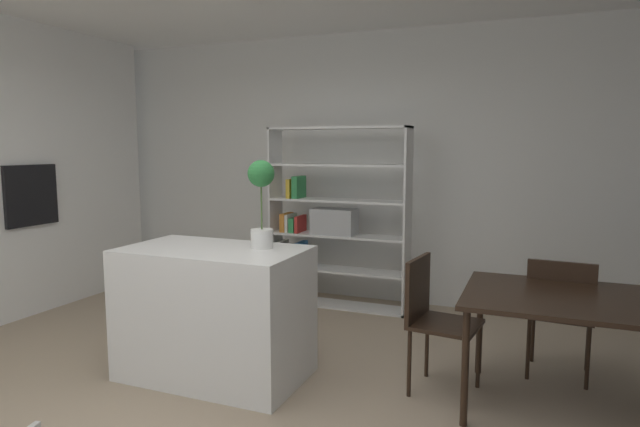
% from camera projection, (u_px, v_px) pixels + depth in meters
% --- Properties ---
extents(ground_plane, '(9.36, 9.36, 0.00)m').
position_uv_depth(ground_plane, '(205.00, 414.00, 3.31)').
color(ground_plane, tan).
extents(back_partition, '(6.80, 0.06, 2.81)m').
position_uv_depth(back_partition, '(355.00, 168.00, 5.78)').
color(back_partition, silver).
rests_on(back_partition, ground_plane).
extents(built_in_oven, '(0.06, 0.56, 0.58)m').
position_uv_depth(built_in_oven, '(31.00, 195.00, 5.15)').
color(built_in_oven, black).
rests_on(built_in_oven, ground_plane).
extents(kitchen_island, '(1.27, 0.74, 0.93)m').
position_uv_depth(kitchen_island, '(215.00, 312.00, 3.83)').
color(kitchen_island, white).
rests_on(kitchen_island, ground_plane).
extents(potted_plant_on_island, '(0.19, 0.19, 0.61)m').
position_uv_depth(potted_plant_on_island, '(261.00, 195.00, 3.73)').
color(potted_plant_on_island, white).
rests_on(potted_plant_on_island, kitchen_island).
extents(open_bookshelf, '(1.44, 0.30, 1.83)m').
position_uv_depth(open_bookshelf, '(326.00, 226.00, 5.52)').
color(open_bookshelf, white).
rests_on(open_bookshelf, ground_plane).
extents(dining_table, '(1.18, 0.93, 0.73)m').
position_uv_depth(dining_table, '(566.00, 307.00, 3.27)').
color(dining_table, black).
rests_on(dining_table, ground_plane).
extents(dining_chair_island_side, '(0.47, 0.47, 0.90)m').
position_uv_depth(dining_chair_island_side, '(432.00, 311.00, 3.60)').
color(dining_chair_island_side, black).
rests_on(dining_chair_island_side, ground_plane).
extents(dining_chair_far, '(0.46, 0.44, 0.86)m').
position_uv_depth(dining_chair_far, '(560.00, 307.00, 3.75)').
color(dining_chair_far, black).
rests_on(dining_chair_far, ground_plane).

